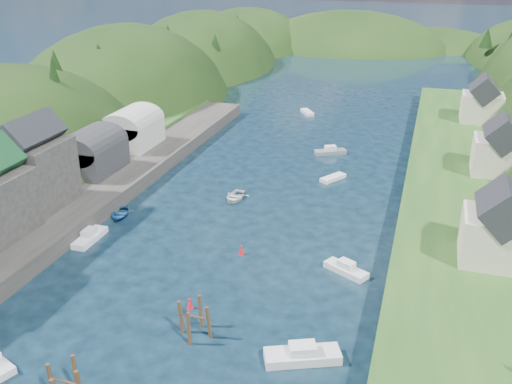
% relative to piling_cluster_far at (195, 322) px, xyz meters
% --- Properties ---
extents(ground, '(600.00, 600.00, 0.00)m').
position_rel_piling_cluster_far_xyz_m(ground, '(-1.62, 45.17, -1.32)').
color(ground, black).
rests_on(ground, ground).
extents(hillside_left, '(44.00, 245.56, 52.00)m').
position_rel_piling_cluster_far_xyz_m(hillside_left, '(-46.62, 70.17, -9.35)').
color(hillside_left, black).
rests_on(hillside_left, ground).
extents(far_hills, '(103.00, 68.00, 44.00)m').
position_rel_piling_cluster_far_xyz_m(far_hills, '(-0.40, 169.17, -12.12)').
color(far_hills, black).
rests_on(far_hills, ground).
extents(hill_trees, '(92.10, 147.76, 12.10)m').
position_rel_piling_cluster_far_xyz_m(hill_trees, '(0.22, 60.04, 9.74)').
color(hill_trees, black).
rests_on(hill_trees, ground).
extents(quay_left, '(12.00, 110.00, 2.00)m').
position_rel_piling_cluster_far_xyz_m(quay_left, '(-25.62, 15.17, -0.32)').
color(quay_left, '#2D2B28').
rests_on(quay_left, ground).
extents(terrace_left_grass, '(12.00, 110.00, 2.50)m').
position_rel_piling_cluster_far_xyz_m(terrace_left_grass, '(-32.62, 15.17, -0.07)').
color(terrace_left_grass, '#234719').
rests_on(terrace_left_grass, ground).
extents(boat_sheds, '(7.00, 21.00, 7.50)m').
position_rel_piling_cluster_far_xyz_m(boat_sheds, '(-27.62, 34.17, 3.96)').
color(boat_sheds, '#2D2D30').
rests_on(boat_sheds, quay_left).
extents(terrace_right, '(16.00, 120.00, 2.40)m').
position_rel_piling_cluster_far_xyz_m(terrace_right, '(23.38, 35.17, -0.12)').
color(terrace_right, '#234719').
rests_on(terrace_right, ground).
extents(right_bank_cottages, '(9.00, 59.24, 8.41)m').
position_rel_piling_cluster_far_xyz_m(right_bank_cottages, '(26.38, 43.50, 4.53)').
color(right_bank_cottages, beige).
rests_on(right_bank_cottages, terrace_right).
extents(piling_cluster_far, '(3.15, 2.95, 3.77)m').
position_rel_piling_cluster_far_xyz_m(piling_cluster_far, '(0.00, 0.00, 0.00)').
color(piling_cluster_far, '#382314').
rests_on(piling_cluster_far, ground).
extents(channel_buoy_near, '(0.70, 0.70, 1.10)m').
position_rel_piling_cluster_far_xyz_m(channel_buoy_near, '(-2.06, 3.56, -0.84)').
color(channel_buoy_near, red).
rests_on(channel_buoy_near, ground).
extents(channel_buoy_far, '(0.70, 0.70, 1.10)m').
position_rel_piling_cluster_far_xyz_m(channel_buoy_far, '(-0.72, 14.76, -0.84)').
color(channel_buoy_far, red).
rests_on(channel_buoy_far, ground).
extents(moored_boats, '(34.27, 101.37, 2.08)m').
position_rel_piling_cluster_far_xyz_m(moored_boats, '(-6.11, 6.24, -0.75)').
color(moored_boats, navy).
rests_on(moored_boats, ground).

